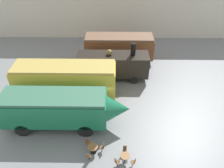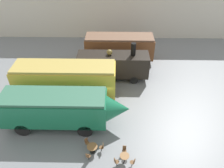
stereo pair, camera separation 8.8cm
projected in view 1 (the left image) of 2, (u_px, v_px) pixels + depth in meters
ground_plane at (101, 102)px, 22.53m from camera, size 80.00×80.00×0.00m
backdrop_wall at (106, 9)px, 32.50m from camera, size 44.00×0.15×9.00m
passenger_coach_wooden at (119, 46)px, 28.29m from camera, size 8.71×2.80×3.44m
steam_locomotive at (113, 64)px, 24.95m from camera, size 8.02×2.41×4.52m
passenger_coach_vintage at (66, 80)px, 21.68m from camera, size 9.93×2.81×4.00m
streamlined_locomotive at (63, 108)px, 18.77m from camera, size 10.97×2.85×3.46m
cafe_table_near at (125, 157)px, 16.60m from camera, size 0.73×0.73×0.75m
cafe_table_mid at (93, 148)px, 17.29m from camera, size 0.84×0.84×0.72m
cafe_chair_0 at (125, 149)px, 17.22m from camera, size 0.36×0.36×0.87m
cafe_chair_1 at (117, 162)px, 16.35m from camera, size 0.40×0.39×0.87m
cafe_chair_2 at (134, 162)px, 16.32m from camera, size 0.40×0.39×0.87m
cafe_chair_3 at (103, 147)px, 17.43m from camera, size 0.38×0.36×0.87m
cafe_chair_4 at (87, 142)px, 17.81m from camera, size 0.40×0.41×0.87m
cafe_chair_5 at (88, 156)px, 16.72m from camera, size 0.37×0.39×0.87m
visitor_person at (110, 104)px, 21.08m from camera, size 0.34×0.34×1.56m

